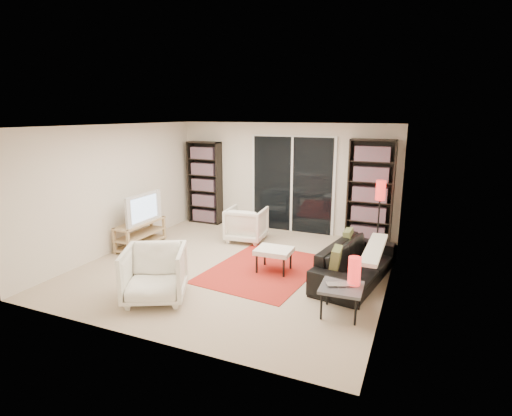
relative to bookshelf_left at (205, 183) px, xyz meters
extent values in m
plane|color=beige|center=(1.95, -2.33, -0.98)|extent=(5.00, 5.00, 0.00)
cube|color=silver|center=(1.95, 0.17, 0.22)|extent=(5.00, 0.02, 2.40)
cube|color=silver|center=(1.95, -4.83, 0.22)|extent=(5.00, 0.02, 2.40)
cube|color=silver|center=(-0.55, -2.33, 0.22)|extent=(0.02, 5.00, 2.40)
cube|color=silver|center=(4.45, -2.33, 0.22)|extent=(0.02, 5.00, 2.40)
cube|color=white|center=(1.95, -2.33, 1.42)|extent=(5.00, 5.00, 0.02)
cube|color=white|center=(2.15, 0.14, 0.07)|extent=(1.92, 0.06, 2.16)
cube|color=black|center=(2.15, 0.10, 0.07)|extent=(1.80, 0.02, 2.10)
cube|color=white|center=(2.15, 0.09, 0.07)|extent=(0.05, 0.02, 2.10)
cube|color=black|center=(0.00, 0.01, 0.00)|extent=(0.80, 0.30, 1.95)
cube|color=#A2334A|center=(0.00, -0.01, 0.00)|extent=(0.70, 0.22, 1.85)
cube|color=black|center=(3.85, 0.01, 0.07)|extent=(0.90, 0.30, 2.10)
cube|color=#A2334A|center=(3.85, -0.01, 0.07)|extent=(0.80, 0.22, 2.00)
cube|color=tan|center=(-0.27, -2.10, -0.50)|extent=(0.38, 1.19, 0.04)
cube|color=tan|center=(-0.27, -2.10, -0.73)|extent=(0.38, 1.19, 0.03)
cube|color=tan|center=(-0.27, -2.10, -0.92)|extent=(0.38, 1.19, 0.04)
cube|color=tan|center=(-0.43, -2.66, -0.73)|extent=(0.05, 0.05, 0.50)
cube|color=tan|center=(-0.43, -1.55, -0.73)|extent=(0.05, 0.05, 0.50)
cube|color=tan|center=(-0.11, -2.66, -0.73)|extent=(0.05, 0.05, 0.50)
cube|color=tan|center=(-0.11, -1.55, -0.73)|extent=(0.05, 0.05, 0.50)
imported|color=black|center=(-0.25, -2.10, -0.18)|extent=(0.14, 1.01, 0.58)
cube|color=red|center=(2.45, -2.28, -0.97)|extent=(1.85, 2.37, 0.01)
imported|color=black|center=(3.95, -2.11, -0.68)|extent=(1.11, 2.09, 0.58)
imported|color=white|center=(1.52, -0.94, -0.62)|extent=(0.83, 0.85, 0.71)
imported|color=white|center=(1.45, -3.93, -0.59)|extent=(1.12, 1.13, 0.78)
cube|color=white|center=(2.63, -2.28, -0.62)|extent=(0.60, 0.49, 0.08)
cylinder|color=black|center=(2.40, -2.48, -0.82)|extent=(0.04, 0.04, 0.32)
cylinder|color=black|center=(2.39, -2.10, -0.82)|extent=(0.04, 0.04, 0.32)
cylinder|color=black|center=(2.87, -2.47, -0.82)|extent=(0.04, 0.04, 0.32)
cylinder|color=black|center=(2.86, -2.09, -0.82)|extent=(0.04, 0.04, 0.32)
cube|color=#4B4B50|center=(3.97, -3.33, -0.60)|extent=(0.56, 0.56, 0.04)
cylinder|color=black|center=(3.76, -3.56, -0.79)|extent=(0.03, 0.03, 0.38)
cylinder|color=black|center=(3.74, -3.13, -0.79)|extent=(0.03, 0.03, 0.38)
cylinder|color=black|center=(4.19, -3.54, -0.79)|extent=(0.03, 0.03, 0.38)
cylinder|color=black|center=(4.17, -3.11, -0.79)|extent=(0.03, 0.03, 0.38)
imported|color=silver|center=(3.96, -3.37, -0.56)|extent=(0.41, 0.35, 0.03)
cylinder|color=red|center=(4.10, -3.21, -0.39)|extent=(0.17, 0.17, 0.38)
cylinder|color=black|center=(4.09, -0.49, -0.96)|extent=(0.21, 0.21, 0.03)
cylinder|color=black|center=(4.09, -0.49, -0.46)|extent=(0.03, 0.03, 1.03)
cylinder|color=red|center=(4.09, -0.49, 0.21)|extent=(0.19, 0.19, 0.37)
camera|label=1|loc=(4.83, -8.20, 1.62)|focal=28.00mm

